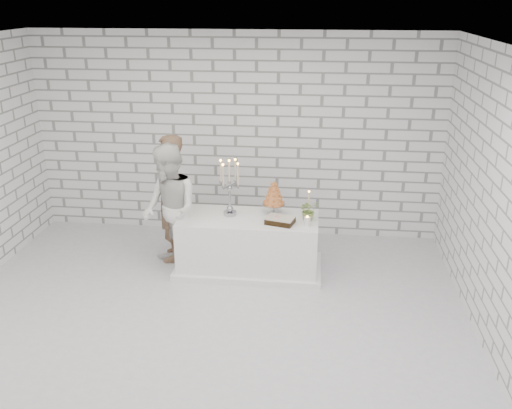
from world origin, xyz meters
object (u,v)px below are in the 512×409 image
cake_table (249,244)px  bride (170,210)px  groom (170,199)px  croquembouche (274,198)px  candelabra (230,188)px

cake_table → bride: bride is taller
cake_table → groom: groom is taller
bride → croquembouche: 1.35m
candelabra → croquembouche: (0.57, 0.09, -0.15)m
cake_table → croquembouche: bearing=25.0°
groom → croquembouche: (1.41, -0.09, 0.11)m
groom → bride: size_ratio=1.02×
bride → candelabra: (0.75, 0.20, 0.27)m
candelabra → croquembouche: candelabra is taller
cake_table → candelabra: (-0.25, 0.06, 0.75)m
cake_table → candelabra: candelabra is taller
groom → candelabra: bearing=68.9°
groom → bride: (0.10, -0.38, -0.01)m
bride → candelabra: bearing=71.5°
groom → croquembouche: bearing=77.1°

